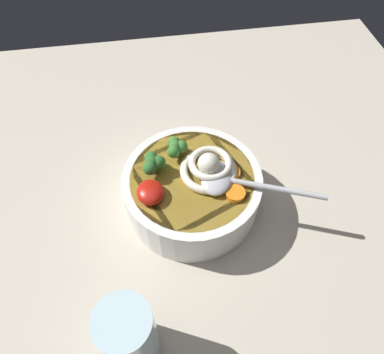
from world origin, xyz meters
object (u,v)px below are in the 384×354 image
soup_bowl (192,190)px  drinking_glass (129,335)px  noodle_pile (209,167)px  soup_spoon (227,180)px

soup_bowl → drinking_glass: (-19.40, 10.14, 2.06)cm
noodle_pile → soup_bowl: bearing=101.9°
noodle_pile → drinking_glass: size_ratio=0.81×
noodle_pile → soup_spoon: 3.14cm
soup_spoon → drinking_glass: drinking_glass is taller
soup_bowl → drinking_glass: 21.99cm
noodle_pile → drinking_glass: bearing=147.6°
noodle_pile → soup_spoon: noodle_pile is taller
soup_bowl → drinking_glass: size_ratio=1.82×
soup_bowl → noodle_pile: bearing=-78.1°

